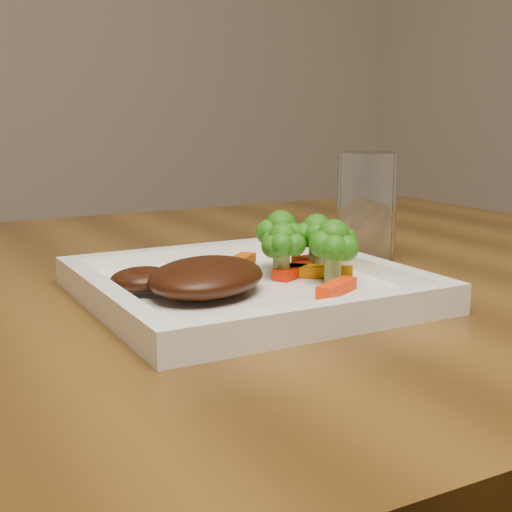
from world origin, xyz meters
TOP-DOWN VIEW (x-y plane):
  - plate at (0.04, -0.31)m, footprint 0.27×0.27m
  - steak at (-0.00, -0.33)m, footprint 0.15×0.14m
  - broccoli_0 at (0.10, -0.28)m, footprint 0.07×0.07m
  - broccoli_1 at (0.13, -0.30)m, footprint 0.05×0.05m
  - broccoli_2 at (0.11, -0.35)m, footprint 0.06×0.06m
  - broccoli_3 at (0.08, -0.31)m, footprint 0.06×0.06m
  - carrot_0 at (0.09, -0.38)m, footprint 0.05×0.04m
  - carrot_3 at (0.14, -0.28)m, footprint 0.06×0.02m
  - carrot_4 at (0.07, -0.25)m, footprint 0.05×0.05m
  - carrot_5 at (0.11, -0.32)m, footprint 0.06×0.05m
  - carrot_6 at (0.10, -0.31)m, footprint 0.06×0.04m
  - drinking_glass at (0.22, -0.25)m, footprint 0.08×0.08m

SIDE VIEW (x-z plane):
  - plate at x=0.04m, z-range 0.75..0.76m
  - carrot_0 at x=0.09m, z-range 0.76..0.77m
  - carrot_3 at x=0.14m, z-range 0.76..0.77m
  - carrot_4 at x=0.07m, z-range 0.76..0.77m
  - carrot_5 at x=0.11m, z-range 0.76..0.77m
  - carrot_6 at x=0.10m, z-range 0.76..0.77m
  - steak at x=0.00m, z-range 0.76..0.79m
  - broccoli_2 at x=0.11m, z-range 0.76..0.82m
  - broccoli_3 at x=0.08m, z-range 0.76..0.82m
  - broccoli_1 at x=0.13m, z-range 0.76..0.83m
  - broccoli_0 at x=0.10m, z-range 0.76..0.83m
  - drinking_glass at x=0.22m, z-range 0.75..0.87m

